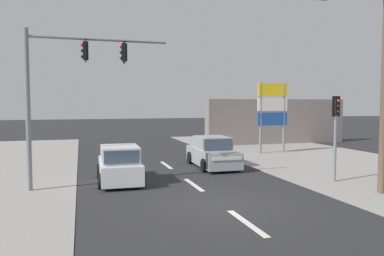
# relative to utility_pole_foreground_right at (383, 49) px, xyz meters

# --- Properties ---
(ground_plane) EXTENTS (140.00, 140.00, 0.00)m
(ground_plane) POSITION_rel_utility_pole_foreground_right_xyz_m (-5.96, 0.32, -5.16)
(ground_plane) COLOR #28282B
(lane_dash_near) EXTENTS (0.20, 2.40, 0.01)m
(lane_dash_near) POSITION_rel_utility_pole_foreground_right_xyz_m (-5.96, -1.68, -5.16)
(lane_dash_near) COLOR silver
(lane_dash_near) RESTS_ON ground
(lane_dash_mid) EXTENTS (0.20, 2.40, 0.01)m
(lane_dash_mid) POSITION_rel_utility_pole_foreground_right_xyz_m (-5.96, 3.32, -5.16)
(lane_dash_mid) COLOR silver
(lane_dash_mid) RESTS_ON ground
(lane_dash_far) EXTENTS (0.20, 2.40, 0.01)m
(lane_dash_far) POSITION_rel_utility_pole_foreground_right_xyz_m (-5.96, 8.32, -5.16)
(lane_dash_far) COLOR silver
(lane_dash_far) RESTS_ON ground
(utility_pole_foreground_right) EXTENTS (3.78, 0.48, 9.60)m
(utility_pole_foreground_right) POSITION_rel_utility_pole_foreground_right_xyz_m (0.00, 0.00, 0.00)
(utility_pole_foreground_right) COLOR brown
(utility_pole_foreground_right) RESTS_ON ground
(traffic_signal_mast) EXTENTS (5.29, 0.45, 6.00)m
(traffic_signal_mast) POSITION_rel_utility_pole_foreground_right_xyz_m (-10.81, 4.05, -1.02)
(traffic_signal_mast) COLOR slate
(traffic_signal_mast) RESTS_ON ground
(pedestal_signal_right_kerb) EXTENTS (0.44, 0.31, 3.56)m
(pedestal_signal_right_kerb) POSITION_rel_utility_pole_foreground_right_xyz_m (-0.19, 2.18, -2.75)
(pedestal_signal_right_kerb) COLOR slate
(pedestal_signal_right_kerb) RESTS_ON ground
(shopping_plaza_sign) EXTENTS (2.10, 0.16, 4.60)m
(shopping_plaza_sign) POSITION_rel_utility_pole_foreground_right_xyz_m (1.77, 11.05, -2.18)
(shopping_plaza_sign) COLOR slate
(shopping_plaza_sign) RESTS_ON ground
(shopfront_wall_far) EXTENTS (12.00, 1.00, 3.60)m
(shopfront_wall_far) POSITION_rel_utility_pole_foreground_right_xyz_m (5.04, 16.32, -3.36)
(shopfront_wall_far) COLOR gray
(shopfront_wall_far) RESTS_ON ground
(sedan_kerbside_parked) EXTENTS (1.97, 4.28, 1.56)m
(sedan_kerbside_parked) POSITION_rel_utility_pole_foreground_right_xyz_m (-3.79, 7.15, -4.46)
(sedan_kerbside_parked) COLOR #A3A8AD
(sedan_kerbside_parked) RESTS_ON ground
(hatchback_oncoming_mid) EXTENTS (1.84, 3.67, 1.53)m
(hatchback_oncoming_mid) POSITION_rel_utility_pole_foreground_right_xyz_m (-8.75, 4.67, -4.46)
(hatchback_oncoming_mid) COLOR silver
(hatchback_oncoming_mid) RESTS_ON ground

